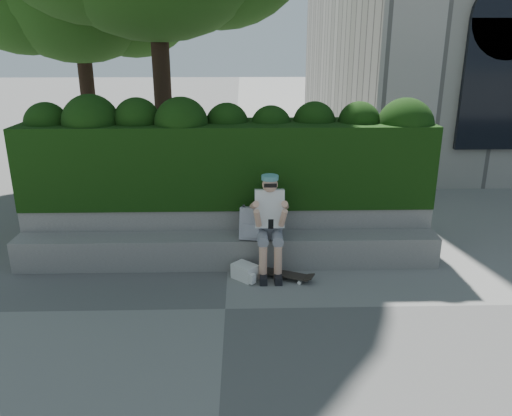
{
  "coord_description": "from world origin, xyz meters",
  "views": [
    {
      "loc": [
        0.23,
        -5.34,
        3.09
      ],
      "look_at": [
        0.4,
        1.0,
        0.95
      ],
      "focal_mm": 35.0,
      "sensor_mm": 36.0,
      "label": 1
    }
  ],
  "objects_px": {
    "backpack_plaid": "(251,223)",
    "skateboard": "(283,274)",
    "person": "(270,220)",
    "backpack_ground": "(245,272)"
  },
  "relations": [
    {
      "from": "backpack_plaid",
      "to": "skateboard",
      "type": "bearing_deg",
      "value": -29.15
    },
    {
      "from": "person",
      "to": "backpack_ground",
      "type": "height_order",
      "value": "person"
    },
    {
      "from": "skateboard",
      "to": "backpack_plaid",
      "type": "xyz_separation_m",
      "value": [
        -0.42,
        0.35,
        0.61
      ]
    },
    {
      "from": "backpack_ground",
      "to": "backpack_plaid",
      "type": "bearing_deg",
      "value": 117.13
    },
    {
      "from": "person",
      "to": "skateboard",
      "type": "bearing_deg",
      "value": -57.75
    },
    {
      "from": "backpack_plaid",
      "to": "person",
      "type": "bearing_deg",
      "value": -7.18
    },
    {
      "from": "skateboard",
      "to": "backpack_plaid",
      "type": "height_order",
      "value": "backpack_plaid"
    },
    {
      "from": "skateboard",
      "to": "backpack_ground",
      "type": "bearing_deg",
      "value": -156.96
    },
    {
      "from": "backpack_plaid",
      "to": "backpack_ground",
      "type": "bearing_deg",
      "value": -94.47
    },
    {
      "from": "skateboard",
      "to": "backpack_ground",
      "type": "relative_size",
      "value": 2.38
    }
  ]
}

